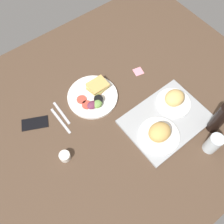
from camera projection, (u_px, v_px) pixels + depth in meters
ground_plane at (112, 111)px, 140.00cm from camera, size 190.00×150.00×3.00cm
serving_tray at (166, 120)px, 134.73cm from camera, size 45.66×33.90×1.60cm
bread_plate_near at (174, 100)px, 135.82cm from camera, size 19.31×19.31×9.13cm
bread_plate_far at (159, 133)px, 126.05cm from camera, size 21.70×21.70×9.64cm
plate_with_salad at (94, 96)px, 141.18cm from camera, size 29.13×29.13×5.40cm
drinking_glass at (213, 144)px, 122.26cm from camera, size 6.91×6.91×12.70cm
soda_bottle at (219, 119)px, 123.91cm from camera, size 6.40×6.40×21.60cm
espresso_cup at (65, 156)px, 123.65cm from camera, size 5.60×5.60×4.00cm
fork at (61, 113)px, 137.47cm from camera, size 1.43×17.00×0.50cm
knife at (61, 121)px, 135.10cm from camera, size 1.97×19.03×0.50cm
cell_phone at (35, 123)px, 134.24cm from camera, size 16.10×12.70×0.80cm
sticky_note at (138, 71)px, 151.48cm from camera, size 6.72×6.72×0.12cm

